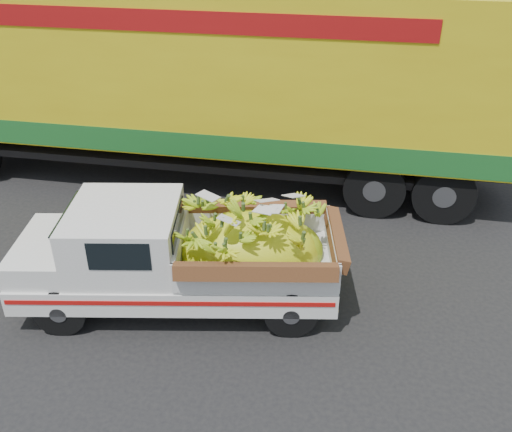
% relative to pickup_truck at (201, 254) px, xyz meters
% --- Properties ---
extents(ground, '(100.00, 100.00, 0.00)m').
position_rel_pickup_truck_xyz_m(ground, '(-1.89, 0.38, -0.82)').
color(ground, black).
rests_on(ground, ground).
extents(curb, '(60.00, 0.25, 0.15)m').
position_rel_pickup_truck_xyz_m(curb, '(-1.89, 6.32, -0.75)').
color(curb, gray).
rests_on(curb, ground).
extents(sidewalk, '(60.00, 4.00, 0.14)m').
position_rel_pickup_truck_xyz_m(sidewalk, '(-1.89, 8.42, -0.75)').
color(sidewalk, gray).
rests_on(sidewalk, ground).
extents(pickup_truck, '(4.62, 2.80, 1.53)m').
position_rel_pickup_truck_xyz_m(pickup_truck, '(0.00, 0.00, 0.00)').
color(pickup_truck, black).
rests_on(pickup_truck, ground).
extents(semi_trailer, '(12.04, 3.95, 3.80)m').
position_rel_pickup_truck_xyz_m(semi_trailer, '(-1.61, 3.88, 1.30)').
color(semi_trailer, black).
rests_on(semi_trailer, ground).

